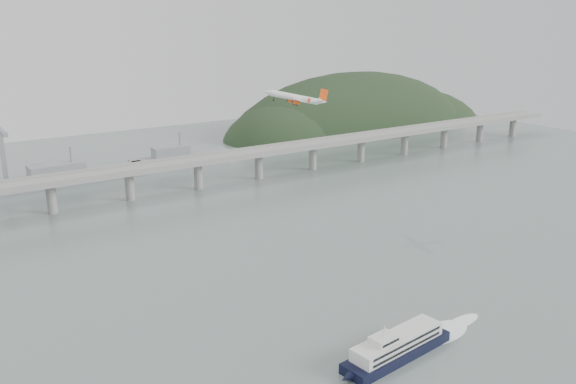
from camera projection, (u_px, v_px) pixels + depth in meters
ground at (358, 302)px, 263.00m from camera, size 900.00×900.00×0.00m
bridge at (170, 169)px, 417.27m from camera, size 800.00×22.00×23.90m
headland at (363, 142)px, 685.14m from camera, size 365.00×155.00×156.00m
ferry at (397, 346)px, 219.78m from camera, size 78.72×19.74×14.85m
airliner at (296, 98)px, 302.30m from camera, size 32.31×29.98×9.68m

